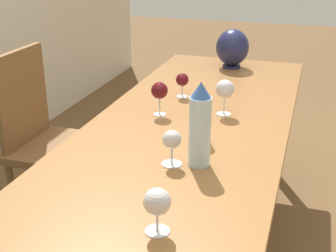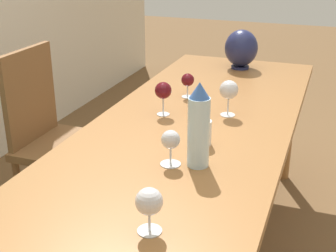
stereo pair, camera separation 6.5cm
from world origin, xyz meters
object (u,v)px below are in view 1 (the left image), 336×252
object	(u,v)px
wine_glass_5	(159,91)
wine_glass_3	(182,80)
chair_far	(48,136)
water_tumbler	(200,132)
wine_glass_4	(172,141)
wine_glass_6	(225,90)
water_bottle	(200,126)
wine_glass_2	(157,203)
vase	(232,48)

from	to	relation	value
wine_glass_5	wine_glass_3	bearing A→B (deg)	-5.51
wine_glass_5	chair_far	bearing A→B (deg)	81.57
water_tumbler	wine_glass_4	size ratio (longest dim) A/B	0.74
wine_glass_4	wine_glass_6	xyz separation A→B (m)	(0.53, -0.07, 0.03)
wine_glass_3	chair_far	bearing A→B (deg)	104.41
wine_glass_4	water_bottle	bearing A→B (deg)	-73.19
wine_glass_2	wine_glass_4	distance (m)	0.39
wine_glass_2	wine_glass_5	bearing A→B (deg)	18.23
vase	wine_glass_4	size ratio (longest dim) A/B	1.81
wine_glass_2	wine_glass_4	world-z (taller)	wine_glass_2
water_bottle	wine_glass_5	size ratio (longest dim) A/B	2.00
water_bottle	wine_glass_4	distance (m)	0.11
wine_glass_5	chair_far	xyz separation A→B (m)	(0.09, 0.64, -0.33)
vase	water_tumbler	bearing A→B (deg)	-175.63
wine_glass_3	chair_far	distance (m)	0.75
chair_far	wine_glass_4	bearing A→B (deg)	-122.80
wine_glass_3	wine_glass_4	size ratio (longest dim) A/B	0.94
water_tumbler	wine_glass_5	distance (m)	0.35
wine_glass_4	chair_far	distance (m)	1.03
wine_glass_2	wine_glass_5	distance (m)	0.87
vase	wine_glass_2	distance (m)	1.70
wine_glass_4	chair_far	bearing A→B (deg)	57.20
water_bottle	vase	world-z (taller)	water_bottle
water_tumbler	chair_far	size ratio (longest dim) A/B	0.10
water_bottle	water_tumbler	xyz separation A→B (m)	(0.17, 0.04, -0.10)
wine_glass_6	chair_far	distance (m)	0.96
water_tumbler	chair_far	distance (m)	0.98
water_tumbler	wine_glass_6	distance (m)	0.34
wine_glass_4	wine_glass_5	distance (m)	0.48
wine_glass_3	wine_glass_4	distance (m)	0.72
wine_glass_3	wine_glass_5	bearing A→B (deg)	174.49
chair_far	water_tumbler	bearing A→B (deg)	-110.96
wine_glass_2	wine_glass_5	xyz separation A→B (m)	(0.83, 0.27, 0.02)
water_tumbler	wine_glass_5	bearing A→B (deg)	44.82
water_tumbler	vase	distance (m)	1.12
water_bottle	wine_glass_3	distance (m)	0.73
water_tumbler	water_bottle	bearing A→B (deg)	-166.54
vase	wine_glass_4	bearing A→B (deg)	-178.37
vase	wine_glass_6	size ratio (longest dim) A/B	1.44
wine_glass_5	wine_glass_4	bearing A→B (deg)	-156.42
wine_glass_4	wine_glass_6	bearing A→B (deg)	-7.94
water_tumbler	wine_glass_6	bearing A→B (deg)	-4.50
water_tumbler	wine_glass_2	world-z (taller)	wine_glass_2
water_bottle	vase	bearing A→B (deg)	5.60
vase	wine_glass_5	bearing A→B (deg)	169.96
wine_glass_2	chair_far	size ratio (longest dim) A/B	0.14
wine_glass_6	water_tumbler	bearing A→B (deg)	175.50
chair_far	wine_glass_6	bearing A→B (deg)	-90.29
wine_glass_6	chair_far	world-z (taller)	chair_far
water_bottle	vase	distance (m)	1.29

